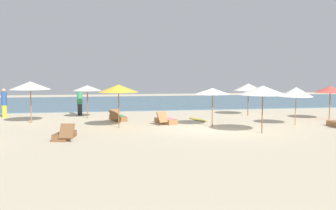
% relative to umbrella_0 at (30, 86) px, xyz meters
% --- Properties ---
extents(ground_plane, '(60.00, 60.00, 0.00)m').
position_rel_umbrella_0_xyz_m(ground_plane, '(8.87, -3.67, -2.08)').
color(ground_plane, beige).
extents(ocean_water, '(48.00, 16.00, 0.06)m').
position_rel_umbrella_0_xyz_m(ocean_water, '(8.87, 13.33, -2.05)').
color(ocean_water, '#476B7F').
rests_on(ocean_water, ground_plane).
extents(umbrella_0, '(2.22, 2.22, 2.31)m').
position_rel_umbrella_0_xyz_m(umbrella_0, '(0.00, 0.00, 0.00)').
color(umbrella_0, olive).
rests_on(umbrella_0, ground_plane).
extents(umbrella_1, '(2.23, 2.23, 2.20)m').
position_rel_umbrella_0_xyz_m(umbrella_1, '(11.17, -5.37, -0.09)').
color(umbrella_1, brown).
rests_on(umbrella_1, ground_plane).
extents(umbrella_3, '(2.02, 2.02, 2.20)m').
position_rel_umbrella_0_xyz_m(umbrella_3, '(4.70, -2.59, -0.08)').
color(umbrella_3, brown).
rests_on(umbrella_3, ground_plane).
extents(umbrella_4, '(1.76, 1.76, 2.03)m').
position_rel_umbrella_0_xyz_m(umbrella_4, '(13.98, -3.26, -0.31)').
color(umbrella_4, olive).
rests_on(umbrella_4, ground_plane).
extents(umbrella_5, '(1.82, 1.82, 2.00)m').
position_rel_umbrella_0_xyz_m(umbrella_5, '(17.16, -1.42, -0.28)').
color(umbrella_5, brown).
rests_on(umbrella_5, ground_plane).
extents(umbrella_6, '(1.76, 1.76, 1.99)m').
position_rel_umbrella_0_xyz_m(umbrella_6, '(9.50, -2.95, -0.25)').
color(umbrella_6, olive).
rests_on(umbrella_6, ground_plane).
extents(umbrella_7, '(1.73, 1.73, 2.02)m').
position_rel_umbrella_0_xyz_m(umbrella_7, '(2.99, 1.72, -0.24)').
color(umbrella_7, brown).
rests_on(umbrella_7, ground_plane).
extents(umbrella_8, '(1.90, 1.90, 2.08)m').
position_rel_umbrella_0_xyz_m(umbrella_8, '(13.25, 1.56, -0.24)').
color(umbrella_8, brown).
rests_on(umbrella_8, ground_plane).
extents(lounger_0, '(1.21, 1.75, 0.73)m').
position_rel_umbrella_0_xyz_m(lounger_0, '(7.30, -1.44, -1.91)').
color(lounger_0, olive).
rests_on(lounger_0, ground_plane).
extents(lounger_4, '(1.05, 1.75, 0.73)m').
position_rel_umbrella_0_xyz_m(lounger_4, '(4.76, 0.28, -1.91)').
color(lounger_4, brown).
rests_on(lounger_4, ground_plane).
extents(lounger_5, '(0.94, 1.74, 0.73)m').
position_rel_umbrella_0_xyz_m(lounger_5, '(2.31, -5.46, -1.91)').
color(lounger_5, brown).
rests_on(lounger_5, ground_plane).
extents(person_0, '(0.40, 0.40, 1.73)m').
position_rel_umbrella_0_xyz_m(person_0, '(2.43, 3.34, -1.21)').
color(person_0, '#26262D').
rests_on(person_0, ground_plane).
extents(person_1, '(0.47, 0.47, 1.81)m').
position_rel_umbrella_0_xyz_m(person_1, '(-2.11, 2.98, -1.17)').
color(person_1, yellow).
rests_on(person_1, ground_plane).
extents(surfboard, '(0.96, 2.12, 0.07)m').
position_rel_umbrella_0_xyz_m(surfboard, '(9.45, -0.22, -2.05)').
color(surfboard, gold).
rests_on(surfboard, ground_plane).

